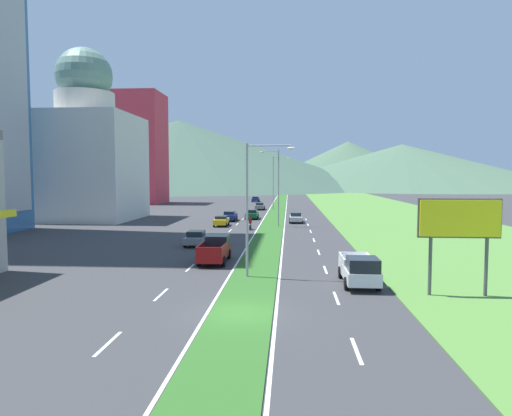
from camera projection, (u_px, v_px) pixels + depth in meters
name	position (u px, v px, depth m)	size (l,w,h in m)	color
ground_plane	(241.00, 314.00, 22.77)	(600.00, 600.00, 0.00)	#38383A
grass_median	(276.00, 214.00, 82.45)	(3.20, 240.00, 0.06)	#2D6023
grass_verge_right	(390.00, 215.00, 80.94)	(24.00, 240.00, 0.06)	#518438
lane_dash_left_2	(108.00, 344.00, 18.71)	(0.16, 2.80, 0.01)	silver
lane_dash_left_3	(161.00, 295.00, 26.43)	(0.16, 2.80, 0.01)	silver
lane_dash_left_4	(190.00, 268.00, 34.16)	(0.16, 2.80, 0.01)	silver
lane_dash_left_5	(208.00, 251.00, 41.89)	(0.16, 2.80, 0.01)	silver
lane_dash_left_6	(221.00, 239.00, 49.62)	(0.16, 2.80, 0.01)	silver
lane_dash_left_7	(230.00, 231.00, 57.34)	(0.16, 2.80, 0.01)	silver
lane_dash_left_8	(237.00, 224.00, 65.07)	(0.16, 2.80, 0.01)	silver
lane_dash_left_9	(243.00, 219.00, 72.80)	(0.16, 2.80, 0.01)	silver
lane_dash_right_2	(356.00, 351.00, 17.96)	(0.16, 2.80, 0.01)	silver
lane_dash_right_3	(336.00, 298.00, 25.68)	(0.16, 2.80, 0.01)	silver
lane_dash_right_4	(325.00, 270.00, 33.41)	(0.16, 2.80, 0.01)	silver
lane_dash_right_5	(319.00, 252.00, 41.14)	(0.16, 2.80, 0.01)	silver
lane_dash_right_6	(314.00, 240.00, 48.87)	(0.16, 2.80, 0.01)	silver
lane_dash_right_7	(311.00, 231.00, 56.59)	(0.16, 2.80, 0.01)	silver
lane_dash_right_8	(308.00, 225.00, 64.32)	(0.16, 2.80, 0.01)	silver
lane_dash_right_9	(306.00, 219.00, 72.05)	(0.16, 2.80, 0.01)	silver
edge_line_median_left	(267.00, 214.00, 82.58)	(0.16, 240.00, 0.01)	silver
edge_line_median_right	(286.00, 214.00, 82.33)	(0.16, 240.00, 0.01)	silver
domed_building	(86.00, 152.00, 71.74)	(15.52, 15.52, 27.06)	silver
midrise_colored	(139.00, 149.00, 114.14)	(12.16, 12.16, 27.80)	#D83847
hill_far_left	(180.00, 154.00, 265.03)	(232.94, 232.94, 39.56)	#3D5647
hill_far_center	(348.00, 164.00, 287.32)	(124.00, 124.00, 28.96)	#47664C
hill_far_right	(402.00, 166.00, 258.67)	(178.91, 178.91, 25.06)	#47664C
street_lamp_near	(253.00, 200.00, 30.53)	(3.34, 0.38, 9.15)	#99999E
street_lamp_mid	(277.00, 183.00, 61.61)	(2.69, 0.28, 10.55)	#99999E
street_lamp_far	(275.00, 179.00, 92.82)	(3.39, 0.48, 10.94)	#99999E
billboard_roadside	(460.00, 224.00, 25.70)	(4.69, 0.28, 5.69)	#4C4C51
car_0	(221.00, 221.00, 62.58)	(1.87, 4.15, 1.43)	yellow
car_1	(252.00, 214.00, 73.01)	(2.03, 4.51, 1.53)	#0C5128
car_2	(296.00, 218.00, 67.29)	(1.98, 4.46, 1.49)	#B2B2B7
car_3	(260.00, 206.00, 92.80)	(1.94, 4.46, 1.47)	slate
car_4	(256.00, 199.00, 121.38)	(2.00, 4.38, 1.40)	navy
car_5	(196.00, 238.00, 45.10)	(1.97, 4.27, 1.50)	slate
car_6	(230.00, 216.00, 69.83)	(1.98, 4.78, 1.52)	navy
pickup_truck_0	(359.00, 270.00, 28.67)	(2.18, 5.40, 2.00)	silver
pickup_truck_1	(215.00, 250.00, 36.55)	(2.18, 5.40, 2.00)	maroon
motorcycle_rider	(250.00, 224.00, 58.44)	(0.36, 2.00, 1.80)	black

